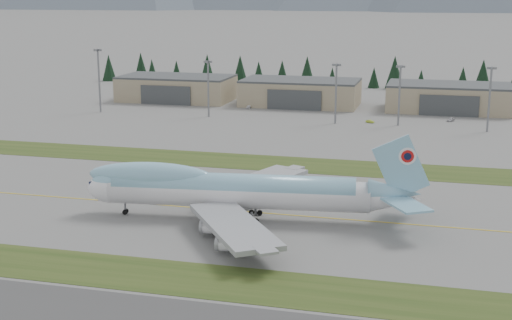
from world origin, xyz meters
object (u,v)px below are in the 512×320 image
(service_vehicle_c, at_px, (451,121))
(hangar_center, at_px, (300,92))
(hangar_left, at_px, (177,88))
(hangar_right, at_px, (449,97))
(service_vehicle_a, at_px, (249,108))
(boeing_747_freighter, at_px, (234,190))
(service_vehicle_b, at_px, (370,123))

(service_vehicle_c, bearing_deg, hangar_center, -178.80)
(hangar_left, xyz_separation_m, hangar_right, (115.00, 0.00, 0.00))
(service_vehicle_a, bearing_deg, boeing_747_freighter, -80.95)
(hangar_center, bearing_deg, boeing_747_freighter, -84.05)
(boeing_747_freighter, relative_size, service_vehicle_b, 22.45)
(hangar_center, height_order, service_vehicle_c, hangar_center)
(boeing_747_freighter, distance_m, service_vehicle_b, 121.60)
(service_vehicle_a, bearing_deg, hangar_center, 31.79)
(boeing_747_freighter, height_order, hangar_center, boeing_747_freighter)
(service_vehicle_a, xyz_separation_m, service_vehicle_b, (51.18, -20.84, 0.00))
(hangar_left, bearing_deg, hangar_right, 0.00)
(hangar_center, xyz_separation_m, service_vehicle_b, (32.44, -34.77, -5.39))
(service_vehicle_a, distance_m, service_vehicle_b, 55.26)
(boeing_747_freighter, height_order, service_vehicle_c, boeing_747_freighter)
(boeing_747_freighter, relative_size, hangar_center, 1.50)
(hangar_left, height_order, hangar_right, same)
(service_vehicle_a, distance_m, service_vehicle_c, 80.19)
(hangar_left, relative_size, hangar_center, 1.00)
(hangar_left, distance_m, service_vehicle_a, 39.21)
(hangar_left, relative_size, hangar_right, 1.00)
(hangar_left, bearing_deg, hangar_center, 0.00)
(hangar_right, bearing_deg, service_vehicle_c, -88.20)
(boeing_747_freighter, bearing_deg, service_vehicle_c, 64.58)
(boeing_747_freighter, distance_m, hangar_center, 155.96)
(hangar_left, bearing_deg, service_vehicle_b, -21.69)
(service_vehicle_b, bearing_deg, boeing_747_freighter, -161.73)
(hangar_left, xyz_separation_m, hangar_center, (55.00, 0.00, 0.00))
(boeing_747_freighter, bearing_deg, hangar_left, 108.06)
(hangar_left, relative_size, service_vehicle_b, 15.02)
(hangar_center, distance_m, service_vehicle_a, 23.97)
(hangar_center, xyz_separation_m, hangar_right, (60.00, 0.00, 0.00))
(hangar_right, relative_size, service_vehicle_c, 11.41)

